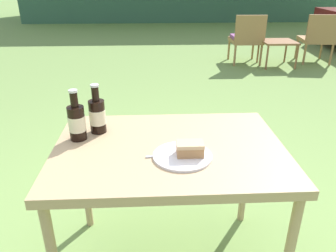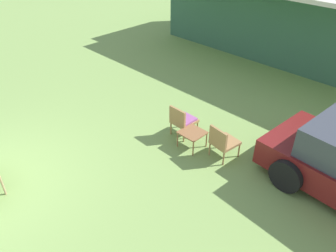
{
  "view_description": "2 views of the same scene",
  "coord_description": "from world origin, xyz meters",
  "px_view_note": "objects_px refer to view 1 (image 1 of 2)",
  "views": [
    {
      "loc": [
        -0.07,
        -1.25,
        1.37
      ],
      "look_at": [
        0.0,
        0.1,
        0.74
      ],
      "focal_mm": 35.0,
      "sensor_mm": 36.0,
      "label": 1
    },
    {
      "loc": [
        5.87,
        -0.67,
        4.61
      ],
      "look_at": [
        1.95,
        3.26,
        0.9
      ],
      "focal_mm": 35.0,
      "sensor_mm": 36.0,
      "label": 2
    }
  ],
  "objects_px": {
    "wicker_chair_cushioned": "(247,37)",
    "patio_table": "(169,159)",
    "wicker_chair_plain": "(318,37)",
    "cake_on_plate": "(186,153)",
    "garden_side_table": "(278,44)",
    "cola_bottle_far": "(77,122)",
    "cola_bottle_near": "(97,115)"
  },
  "relations": [
    {
      "from": "wicker_chair_plain",
      "to": "cola_bottle_near",
      "type": "height_order",
      "value": "cola_bottle_near"
    },
    {
      "from": "wicker_chair_plain",
      "to": "cake_on_plate",
      "type": "xyz_separation_m",
      "value": [
        -2.64,
        -4.25,
        0.27
      ]
    },
    {
      "from": "wicker_chair_plain",
      "to": "wicker_chair_cushioned",
      "type": "bearing_deg",
      "value": 6.55
    },
    {
      "from": "cola_bottle_near",
      "to": "garden_side_table",
      "type": "bearing_deg",
      "value": 58.93
    },
    {
      "from": "wicker_chair_plain",
      "to": "patio_table",
      "type": "distance_m",
      "value": 4.96
    },
    {
      "from": "cola_bottle_near",
      "to": "cola_bottle_far",
      "type": "bearing_deg",
      "value": -138.39
    },
    {
      "from": "wicker_chair_cushioned",
      "to": "cake_on_plate",
      "type": "bearing_deg",
      "value": 72.12
    },
    {
      "from": "cake_on_plate",
      "to": "cola_bottle_near",
      "type": "distance_m",
      "value": 0.47
    },
    {
      "from": "wicker_chair_cushioned",
      "to": "cake_on_plate",
      "type": "xyz_separation_m",
      "value": [
        -1.45,
        -4.28,
        0.27
      ]
    },
    {
      "from": "garden_side_table",
      "to": "cake_on_plate",
      "type": "xyz_separation_m",
      "value": [
        -1.92,
        -4.09,
        0.35
      ]
    },
    {
      "from": "cola_bottle_near",
      "to": "patio_table",
      "type": "bearing_deg",
      "value": -26.37
    },
    {
      "from": "wicker_chair_cushioned",
      "to": "cola_bottle_far",
      "type": "distance_m",
      "value": 4.53
    },
    {
      "from": "wicker_chair_cushioned",
      "to": "patio_table",
      "type": "distance_m",
      "value": 4.45
    },
    {
      "from": "wicker_chair_plain",
      "to": "cake_on_plate",
      "type": "distance_m",
      "value": 5.01
    },
    {
      "from": "wicker_chair_cushioned",
      "to": "wicker_chair_plain",
      "type": "xyz_separation_m",
      "value": [
        1.19,
        -0.02,
        0.0
      ]
    },
    {
      "from": "cake_on_plate",
      "to": "cola_bottle_far",
      "type": "height_order",
      "value": "cola_bottle_far"
    },
    {
      "from": "patio_table",
      "to": "cola_bottle_far",
      "type": "bearing_deg",
      "value": 167.46
    },
    {
      "from": "wicker_chair_plain",
      "to": "garden_side_table",
      "type": "xyz_separation_m",
      "value": [
        -0.72,
        -0.16,
        -0.08
      ]
    },
    {
      "from": "cola_bottle_near",
      "to": "cola_bottle_far",
      "type": "distance_m",
      "value": 0.11
    },
    {
      "from": "patio_table",
      "to": "cola_bottle_far",
      "type": "relative_size",
      "value": 4.27
    },
    {
      "from": "garden_side_table",
      "to": "cola_bottle_near",
      "type": "xyz_separation_m",
      "value": [
        -2.31,
        -3.83,
        0.41
      ]
    },
    {
      "from": "garden_side_table",
      "to": "cake_on_plate",
      "type": "height_order",
      "value": "cake_on_plate"
    },
    {
      "from": "garden_side_table",
      "to": "cake_on_plate",
      "type": "bearing_deg",
      "value": -115.17
    },
    {
      "from": "wicker_chair_plain",
      "to": "cola_bottle_far",
      "type": "height_order",
      "value": "cola_bottle_far"
    },
    {
      "from": "cola_bottle_far",
      "to": "cola_bottle_near",
      "type": "bearing_deg",
      "value": 41.61
    },
    {
      "from": "garden_side_table",
      "to": "cola_bottle_far",
      "type": "distance_m",
      "value": 4.6
    },
    {
      "from": "wicker_chair_cushioned",
      "to": "cake_on_plate",
      "type": "relative_size",
      "value": 3.3
    },
    {
      "from": "garden_side_table",
      "to": "cola_bottle_far",
      "type": "relative_size",
      "value": 2.25
    },
    {
      "from": "wicker_chair_cushioned",
      "to": "cake_on_plate",
      "type": "height_order",
      "value": "wicker_chair_cushioned"
    },
    {
      "from": "cola_bottle_far",
      "to": "wicker_chair_plain",
      "type": "bearing_deg",
      "value": 52.61
    },
    {
      "from": "wicker_chair_plain",
      "to": "patio_table",
      "type": "xyz_separation_m",
      "value": [
        -2.7,
        -4.16,
        0.19
      ]
    },
    {
      "from": "wicker_chair_cushioned",
      "to": "cola_bottle_near",
      "type": "xyz_separation_m",
      "value": [
        -1.84,
        -4.02,
        0.34
      ]
    }
  ]
}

